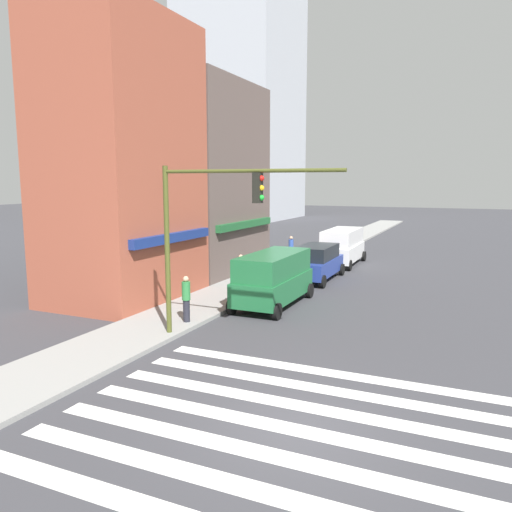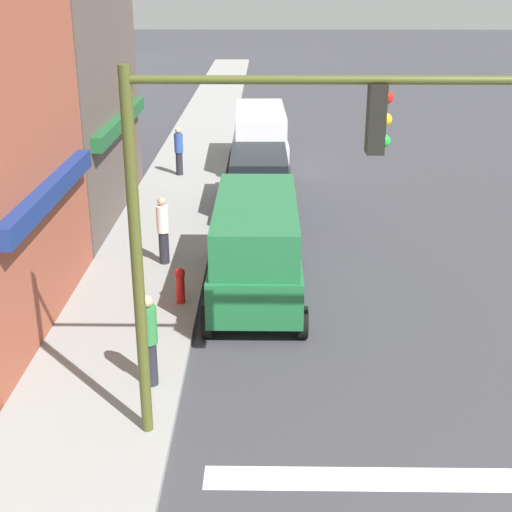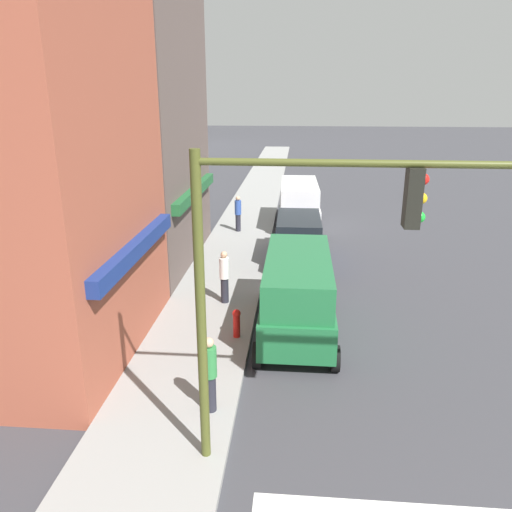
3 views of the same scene
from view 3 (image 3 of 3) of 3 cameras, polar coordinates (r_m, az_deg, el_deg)
The scene contains 9 objects.
storefront_row at distance 17.10m, azimuth -18.92°, elevation 14.38°, with size 14.87×5.30×12.62m.
traffic_signal at distance 8.28m, azimuth 4.25°, elevation -0.24°, with size 0.32×6.33×5.98m.
van_green at distance 14.57m, azimuth 4.77°, elevation -4.08°, with size 5.00×2.22×2.34m.
suv_blue at distance 20.66m, azimuth 4.86°, elevation 2.02°, with size 4.72×2.12×1.94m.
van_white at distance 26.09m, azimuth 4.94°, elevation 6.06°, with size 5.05×2.22×2.34m.
pedestrian_blue_shirt at distance 24.76m, azimuth -2.07°, elevation 4.94°, with size 0.32×0.32×1.77m.
pedestrian_green_top at distance 11.04m, azimuth -5.32°, elevation -13.20°, with size 0.32×0.32×1.77m.
pedestrian_white_shirt at distance 16.34m, azimuth -3.63°, elevation -2.30°, with size 0.32×0.32×1.77m.
fire_hydrant at distance 14.25m, azimuth -2.23°, elevation -7.53°, with size 0.24×0.24×0.84m.
Camera 3 is at (-3.28, 4.76, 6.85)m, focal length 35.00 mm.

